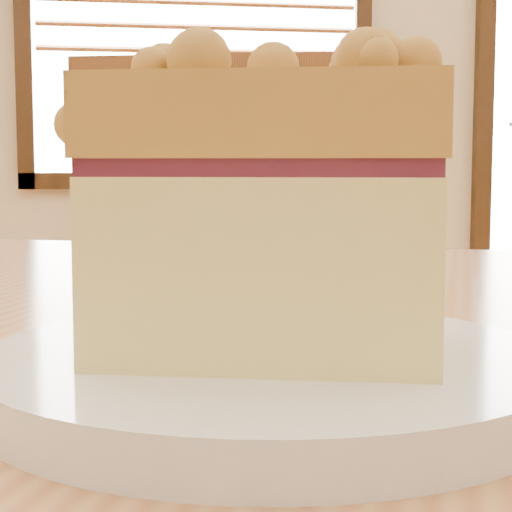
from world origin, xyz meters
The scene contains 4 objects.
cafe_table_main centered at (0.09, 0.07, 0.66)m, with size 1.49×1.27×0.75m.
cafe_chair_main centered at (0.04, 0.76, 0.50)m, with size 0.56×0.56×0.98m.
plate centered at (-0.10, -0.11, 0.76)m, with size 0.24×0.24×0.02m.
cake_slice centered at (-0.10, -0.11, 0.83)m, with size 0.16×0.13×0.13m.
Camera 1 is at (-0.16, -0.46, 0.85)m, focal length 62.00 mm.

